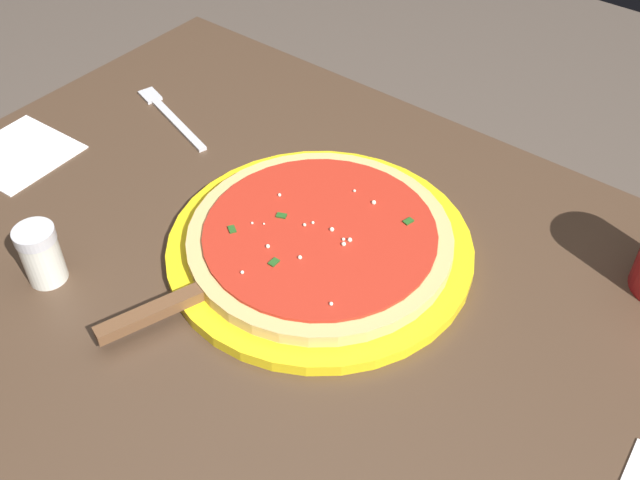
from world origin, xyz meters
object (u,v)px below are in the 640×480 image
at_px(serving_plate, 320,248).
at_px(pizza_server, 189,298).
at_px(fork, 169,115).
at_px(napkin_folded_right, 19,153).
at_px(parmesan_shaker, 41,254).
at_px(pizza, 320,237).

relative_size(serving_plate, pizza_server, 1.63).
xyz_separation_m(pizza_server, fork, (-0.30, 0.25, -0.02)).
relative_size(serving_plate, napkin_folded_right, 2.71).
height_order(pizza_server, fork, pizza_server).
height_order(pizza_server, parmesan_shaker, parmesan_shaker).
relative_size(serving_plate, fork, 1.98).
xyz_separation_m(pizza_server, parmesan_shaker, (-0.16, -0.07, 0.02)).
bearing_deg(serving_plate, napkin_folded_right, -166.72).
height_order(napkin_folded_right, parmesan_shaker, parmesan_shaker).
relative_size(serving_plate, parmesan_shaker, 4.91).
distance_m(napkin_folded_right, fork, 0.22).
bearing_deg(fork, napkin_folded_right, -116.32).
height_order(serving_plate, napkin_folded_right, serving_plate).
distance_m(napkin_folded_right, parmesan_shaker, 0.26).
distance_m(serving_plate, pizza_server, 0.17).
xyz_separation_m(pizza, napkin_folded_right, (-0.45, -0.11, -0.02)).
height_order(serving_plate, parmesan_shaker, parmesan_shaker).
bearing_deg(pizza_server, serving_plate, 70.75).
relative_size(serving_plate, pizza, 1.16).
bearing_deg(pizza, serving_plate, 81.22).
height_order(napkin_folded_right, fork, fork).
bearing_deg(fork, pizza, -13.90).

